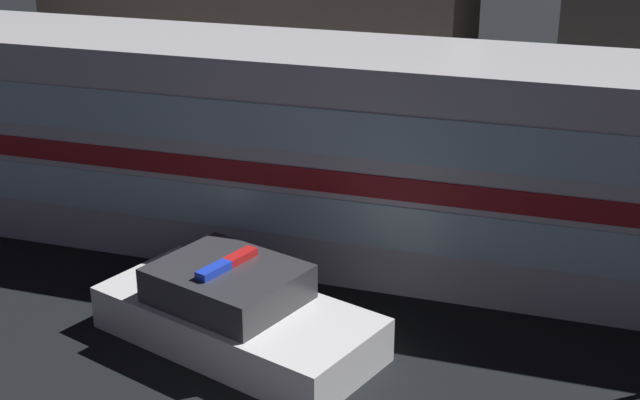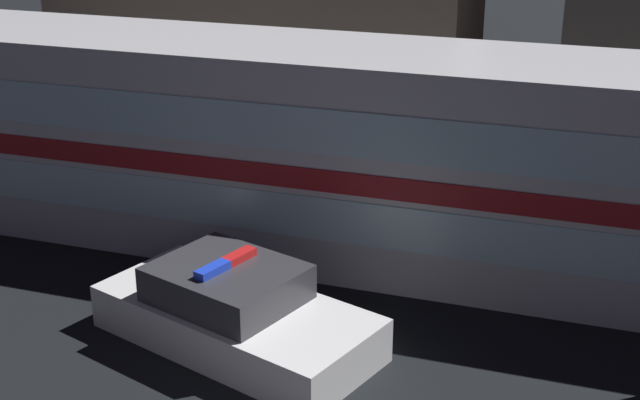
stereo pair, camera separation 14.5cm
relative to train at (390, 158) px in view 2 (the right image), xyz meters
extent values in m
cube|color=silver|center=(0.00, 0.01, 0.00)|extent=(20.49, 2.94, 3.77)
cube|color=maroon|center=(0.00, -1.47, 0.00)|extent=(20.08, 0.03, 0.38)
cube|color=silver|center=(0.00, -1.47, -0.68)|extent=(19.46, 0.02, 0.75)
cube|color=silver|center=(0.00, -1.47, 0.83)|extent=(19.46, 0.02, 0.75)
cube|color=silver|center=(-1.36, -3.71, -1.55)|extent=(4.66, 3.17, 0.68)
cube|color=#333338|center=(-1.52, -3.65, -0.94)|extent=(2.48, 2.25, 0.53)
cube|color=blue|center=(-1.61, -3.93, -0.61)|extent=(0.37, 0.61, 0.12)
cube|color=red|center=(-1.43, -3.38, -0.61)|extent=(0.37, 0.61, 0.12)
camera|label=1|loc=(3.43, -14.42, 4.99)|focal=50.00mm
camera|label=2|loc=(3.56, -14.37, 4.99)|focal=50.00mm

